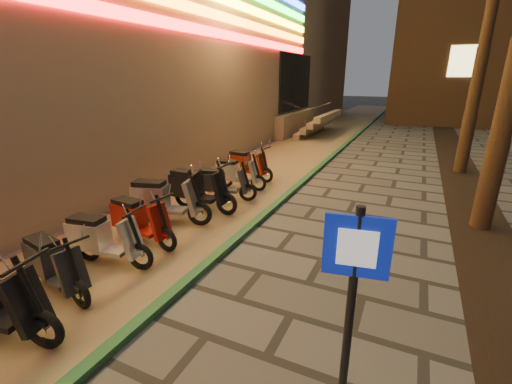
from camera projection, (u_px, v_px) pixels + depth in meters
The scene contains 12 objects.
parking_strip at pixel (271, 166), 12.53m from camera, with size 3.40×60.00×0.01m, color #8C7251.
green_curb at pixel (316, 170), 11.83m from camera, with size 0.18×60.00×0.10m, color #225C32.
planting_strip at pixel (496, 271), 5.75m from camera, with size 1.20×40.00×0.02m, color black.
pedestrian_sign at pixel (351, 301), 2.68m from camera, with size 0.49×0.11×2.24m.
scooter_6 at pixel (52, 264), 5.11m from camera, with size 1.51×0.66×1.06m.
scooter_7 at pixel (101, 238), 5.87m from camera, with size 1.58×0.66×1.11m.
scooter_8 at pixel (138, 220), 6.64m from camera, with size 1.57×0.58×1.11m.
scooter_9 at pixel (162, 200), 7.51m from camera, with size 1.78×0.89×1.26m.
scooter_10 at pixel (196, 188), 8.29m from camera, with size 1.77×0.62×1.26m.
scooter_11 at pixel (221, 183), 8.97m from camera, with size 1.51×0.80×1.07m.
scooter_12 at pixel (235, 173), 9.91m from camera, with size 1.53×0.56×1.08m.
scooter_13 at pixel (246, 164), 10.83m from camera, with size 1.60×0.65×1.12m.
Camera 1 is at (2.06, -1.26, 3.12)m, focal length 24.00 mm.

